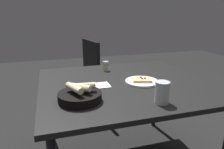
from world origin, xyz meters
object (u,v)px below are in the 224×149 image
Objects in this scene: dining_table at (123,89)px; bread_basket at (80,95)px; pizza_plate at (142,81)px; chair_near at (82,72)px; beer_glass at (162,94)px; pepper_shaker at (106,67)px.

bread_basket reaches higher than dining_table.
chair_near is at bearing -75.80° from pizza_plate.
dining_table is 0.43m from bread_basket.
dining_table is at bearing -17.48° from pizza_plate.
beer_glass is (-0.09, 0.39, 0.11)m from dining_table.
pizza_plate is 0.35m from beer_glass.
pizza_plate is at bearing 162.52° from dining_table.
chair_near reaches higher than pepper_shaker.
bread_basket is (0.35, 0.23, 0.08)m from dining_table.
chair_near reaches higher than pizza_plate.
beer_glass reaches higher than dining_table.
pepper_shaker is at bearing -79.89° from beer_glass.
chair_near is at bearing -80.74° from beer_glass.
beer_glass is 1.46m from chair_near.
beer_glass is 1.54× the size of pepper_shaker.
beer_glass is at bearing 102.64° from dining_table.
pepper_shaker reaches higher than pizza_plate.
pepper_shaker is (0.04, -0.33, 0.09)m from dining_table.
bread_basket is 0.46m from beer_glass.
beer_glass is at bearing 83.59° from pizza_plate.
dining_table is 4.89× the size of pizza_plate.
pepper_shaker is at bearing 98.37° from chair_near.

